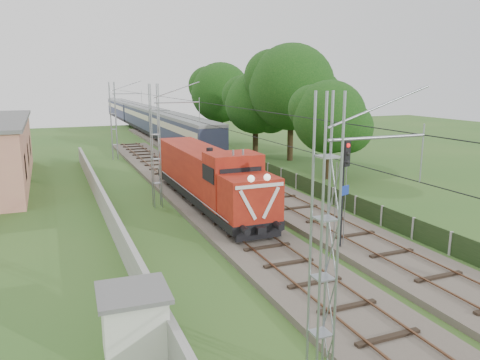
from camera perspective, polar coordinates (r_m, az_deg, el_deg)
name	(u,v)px	position (r m, az deg, el deg)	size (l,w,h in m)	color
ground	(282,265)	(21.66, 5.10, -10.29)	(140.00, 140.00, 0.00)	#2D5821
track_main	(227,219)	(27.63, -1.61, -4.82)	(4.20, 70.00, 0.45)	#6B6054
track_side	(228,173)	(41.15, -1.53, 0.86)	(4.20, 80.00, 0.45)	#6B6054
catenary	(156,146)	(30.68, -10.17, 4.10)	(3.31, 70.00, 8.00)	gray
boundary_wall	(103,201)	(30.78, -16.41, -2.45)	(0.25, 40.00, 1.50)	#9E9E99
fence	(382,216)	(28.08, 16.91, -4.19)	(0.12, 32.00, 1.20)	black
locomotive	(208,176)	(30.31, -3.96, 0.55)	(2.87, 16.37, 4.16)	black
coach_rake	(145,116)	(76.08, -11.56, 7.59)	(2.99, 66.57, 3.45)	black
signal_post	(344,176)	(22.50, 12.57, 0.51)	(0.59, 0.48, 5.57)	black
relay_hut	(134,323)	(15.04, -12.76, -16.64)	(2.18, 2.18, 2.16)	silver
tree_a	(330,118)	(39.63, 10.92, 7.45)	(6.35, 6.05, 8.24)	#372A16
tree_b	(292,88)	(48.31, 6.41, 11.07)	(9.13, 8.69, 11.83)	#372A16
tree_c	(256,104)	(51.42, 2.02, 9.29)	(7.02, 6.68, 9.09)	#372A16
tree_d	(222,93)	(61.34, -2.26, 10.53)	(8.03, 7.65, 10.41)	#372A16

